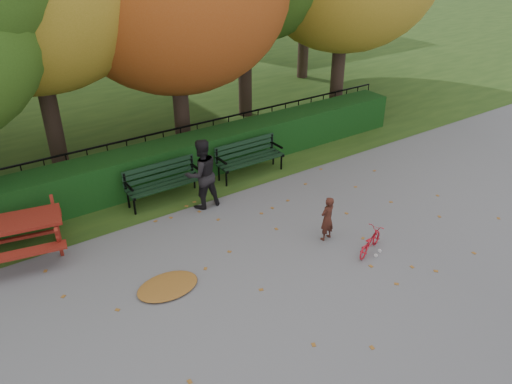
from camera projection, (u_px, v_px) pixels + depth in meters
ground at (306, 257)px, 9.81m from camera, size 90.00×90.00×0.00m
grass_strip at (83, 85)px, 19.94m from camera, size 90.00×90.00×0.00m
hedge at (196, 155)px, 12.83m from camera, size 13.00×0.90×1.00m
iron_fence at (182, 144)px, 13.39m from camera, size 14.00×0.04×1.02m
bench_left at (163, 180)px, 11.60m from camera, size 1.80×0.57×0.88m
bench_right at (249, 155)px, 12.79m from camera, size 1.80×0.57×0.88m
picnic_table at (9, 230)px, 9.49m from camera, size 2.17×1.88×0.93m
leaf_pile at (168, 286)px, 8.97m from camera, size 1.21×0.90×0.08m
leaf_scatter at (297, 249)px, 10.03m from camera, size 9.00×5.70×0.01m
child at (327, 219)px, 10.14m from camera, size 0.39×0.28×0.97m
adult at (202, 174)px, 11.17m from camera, size 0.81×0.64×1.65m
bicycle at (370, 242)px, 9.86m from camera, size 0.97×0.62×0.48m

